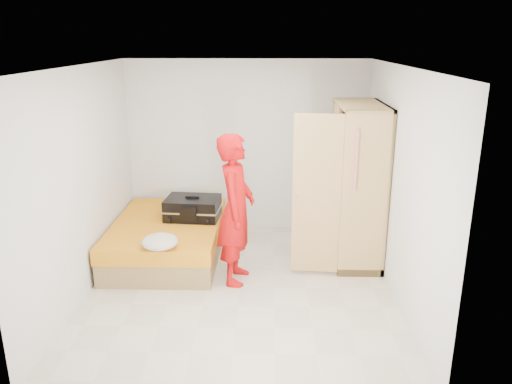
{
  "coord_description": "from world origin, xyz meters",
  "views": [
    {
      "loc": [
        0.33,
        -5.42,
        2.9
      ],
      "look_at": [
        0.17,
        0.67,
        1.0
      ],
      "focal_mm": 35.0,
      "sensor_mm": 36.0,
      "label": 1
    }
  ],
  "objects_px": {
    "bed": "(168,238)",
    "wardrobe": "(354,189)",
    "person": "(236,210)",
    "suitcase": "(193,208)",
    "round_cushion": "(160,242)"
  },
  "relations": [
    {
      "from": "wardrobe",
      "to": "suitcase",
      "type": "height_order",
      "value": "wardrobe"
    },
    {
      "from": "bed",
      "to": "person",
      "type": "relative_size",
      "value": 1.1
    },
    {
      "from": "wardrobe",
      "to": "person",
      "type": "height_order",
      "value": "wardrobe"
    },
    {
      "from": "wardrobe",
      "to": "round_cushion",
      "type": "distance_m",
      "value": 2.58
    },
    {
      "from": "bed",
      "to": "round_cushion",
      "type": "bearing_deg",
      "value": -83.67
    },
    {
      "from": "round_cushion",
      "to": "bed",
      "type": "bearing_deg",
      "value": 96.33
    },
    {
      "from": "suitcase",
      "to": "round_cushion",
      "type": "relative_size",
      "value": 1.83
    },
    {
      "from": "round_cushion",
      "to": "suitcase",
      "type": "bearing_deg",
      "value": 77.15
    },
    {
      "from": "bed",
      "to": "round_cushion",
      "type": "height_order",
      "value": "round_cushion"
    },
    {
      "from": "bed",
      "to": "wardrobe",
      "type": "relative_size",
      "value": 0.96
    },
    {
      "from": "person",
      "to": "round_cushion",
      "type": "distance_m",
      "value": 0.98
    },
    {
      "from": "bed",
      "to": "round_cushion",
      "type": "relative_size",
      "value": 4.72
    },
    {
      "from": "suitcase",
      "to": "bed",
      "type": "bearing_deg",
      "value": -152.53
    },
    {
      "from": "bed",
      "to": "suitcase",
      "type": "relative_size",
      "value": 2.58
    },
    {
      "from": "person",
      "to": "suitcase",
      "type": "xyz_separation_m",
      "value": [
        -0.65,
        0.84,
        -0.28
      ]
    }
  ]
}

